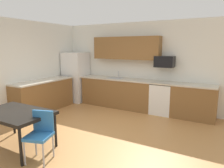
# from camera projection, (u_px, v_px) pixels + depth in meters

# --- Properties ---
(ground_plane) EXTENTS (12.00, 12.00, 0.00)m
(ground_plane) POSITION_uv_depth(u_px,v_px,m) (90.00, 135.00, 4.62)
(ground_plane) COLOR #B77F47
(wall_back) EXTENTS (5.80, 0.10, 2.70)m
(wall_back) POSITION_uv_depth(u_px,v_px,m) (137.00, 65.00, 6.65)
(wall_back) COLOR silver
(wall_back) RESTS_ON ground
(wall_left) EXTENTS (0.10, 5.80, 2.70)m
(wall_left) POSITION_uv_depth(u_px,v_px,m) (10.00, 69.00, 5.66)
(wall_left) COLOR silver
(wall_left) RESTS_ON ground
(cabinet_run_back) EXTENTS (2.40, 0.60, 0.90)m
(cabinet_run_back) POSITION_uv_depth(u_px,v_px,m) (117.00, 93.00, 6.77)
(cabinet_run_back) COLOR brown
(cabinet_run_back) RESTS_ON ground
(cabinet_run_back_right) EXTENTS (1.15, 0.60, 0.90)m
(cabinet_run_back_right) POSITION_uv_depth(u_px,v_px,m) (194.00, 102.00, 5.62)
(cabinet_run_back_right) COLOR brown
(cabinet_run_back_right) RESTS_ON ground
(cabinet_run_left) EXTENTS (0.60, 2.00, 0.90)m
(cabinet_run_left) POSITION_uv_depth(u_px,v_px,m) (44.00, 96.00, 6.34)
(cabinet_run_left) COLOR brown
(cabinet_run_left) RESTS_ON ground
(countertop_back) EXTENTS (4.80, 0.64, 0.04)m
(countertop_back) POSITION_uv_depth(u_px,v_px,m) (133.00, 80.00, 6.42)
(countertop_back) COLOR beige
(countertop_back) RESTS_ON cabinet_run_back
(countertop_left) EXTENTS (0.64, 2.00, 0.04)m
(countertop_left) POSITION_uv_depth(u_px,v_px,m) (43.00, 81.00, 6.25)
(countertop_left) COLOR beige
(countertop_left) RESTS_ON cabinet_run_left
(upper_cabinets_back) EXTENTS (2.20, 0.34, 0.70)m
(upper_cabinets_back) POSITION_uv_depth(u_px,v_px,m) (126.00, 48.00, 6.50)
(upper_cabinets_back) COLOR brown
(refrigerator) EXTENTS (0.76, 0.70, 1.74)m
(refrigerator) POSITION_uv_depth(u_px,v_px,m) (76.00, 77.00, 7.42)
(refrigerator) COLOR white
(refrigerator) RESTS_ON ground
(oven_range) EXTENTS (0.60, 0.60, 0.91)m
(oven_range) POSITION_uv_depth(u_px,v_px,m) (162.00, 98.00, 6.05)
(oven_range) COLOR white
(oven_range) RESTS_ON ground
(microwave) EXTENTS (0.54, 0.36, 0.32)m
(microwave) POSITION_uv_depth(u_px,v_px,m) (165.00, 62.00, 5.94)
(microwave) COLOR black
(sink_basin) EXTENTS (0.48, 0.40, 0.14)m
(sink_basin) POSITION_uv_depth(u_px,v_px,m) (116.00, 80.00, 6.72)
(sink_basin) COLOR #A5A8AD
(sink_basin) RESTS_ON countertop_back
(sink_faucet) EXTENTS (0.02, 0.02, 0.24)m
(sink_faucet) POSITION_uv_depth(u_px,v_px,m) (118.00, 74.00, 6.84)
(sink_faucet) COLOR #B2B5BA
(sink_faucet) RESTS_ON countertop_back
(dining_table) EXTENTS (1.40, 0.90, 0.72)m
(dining_table) POSITION_uv_depth(u_px,v_px,m) (15.00, 115.00, 3.95)
(dining_table) COLOR black
(dining_table) RESTS_ON ground
(chair_near_table) EXTENTS (0.51, 0.51, 0.85)m
(chair_near_table) POSITION_uv_depth(u_px,v_px,m) (41.00, 132.00, 3.55)
(chair_near_table) COLOR #2D72B7
(chair_near_table) RESTS_ON ground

